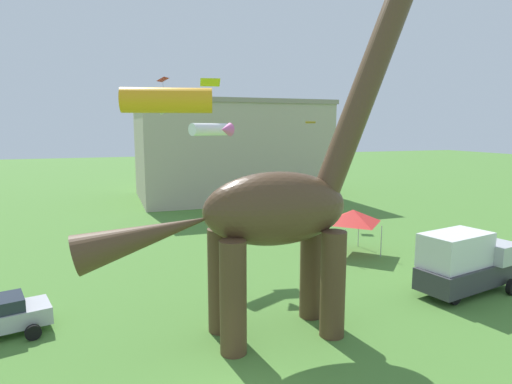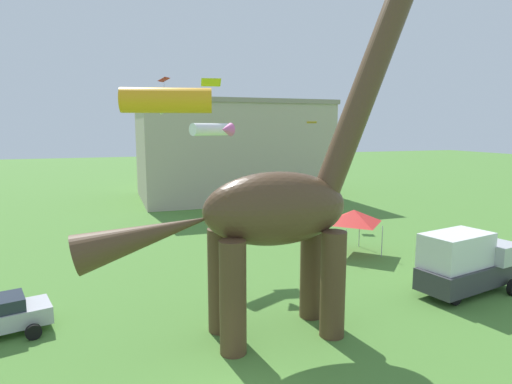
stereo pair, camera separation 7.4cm
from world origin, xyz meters
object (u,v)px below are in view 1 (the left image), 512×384
at_px(kite_trailing, 213,129).
at_px(kite_mid_right, 168,101).
at_px(parked_box_truck, 465,262).
at_px(dinosaur_sculpture, 275,209).
at_px(festival_canopy_tent, 353,216).
at_px(kite_mid_left, 210,82).
at_px(kite_apex, 163,80).
at_px(kite_high_right, 310,122).

height_order(kite_trailing, kite_mid_right, kite_mid_right).
xyz_separation_m(parked_box_truck, kite_mid_right, (-15.17, -2.69, 7.60)).
bearing_deg(dinosaur_sculpture, kite_mid_right, -177.80).
bearing_deg(festival_canopy_tent, kite_mid_left, 148.13).
height_order(kite_apex, kite_mid_right, kite_apex).
relative_size(kite_high_right, kite_mid_left, 0.76).
bearing_deg(festival_canopy_tent, kite_mid_right, -141.67).
relative_size(kite_apex, kite_mid_left, 0.84).
relative_size(kite_trailing, kite_mid_right, 0.99).
xyz_separation_m(kite_apex, kite_trailing, (1.87, -8.32, -3.77)).
relative_size(festival_canopy_tent, kite_trailing, 1.12).
height_order(kite_high_right, kite_mid_right, kite_mid_right).
height_order(parked_box_truck, kite_high_right, kite_high_right).
bearing_deg(parked_box_truck, dinosaur_sculpture, 173.17).
relative_size(dinosaur_sculpture, kite_apex, 11.63).
height_order(festival_canopy_tent, kite_high_right, kite_high_right).
relative_size(festival_canopy_tent, kite_mid_right, 1.12).
height_order(parked_box_truck, kite_trailing, kite_trailing).
xyz_separation_m(kite_trailing, kite_mid_left, (0.72, 3.59, 3.19)).
bearing_deg(parked_box_truck, kite_mid_right, 178.51).
relative_size(festival_canopy_tent, kite_apex, 2.53).
xyz_separation_m(kite_high_right, kite_mid_left, (-11.06, -6.73, 2.60)).
bearing_deg(kite_mid_right, kite_apex, 82.96).
bearing_deg(kite_trailing, kite_high_right, 41.23).
height_order(kite_apex, kite_high_right, kite_apex).
bearing_deg(dinosaur_sculpture, kite_apex, 74.98).
distance_m(parked_box_truck, kite_mid_right, 17.18).
xyz_separation_m(festival_canopy_tent, kite_trailing, (-9.11, 1.63, 5.77)).
height_order(dinosaur_sculpture, kite_high_right, dinosaur_sculpture).
distance_m(kite_apex, kite_high_right, 14.15).
height_order(dinosaur_sculpture, kite_trailing, dinosaur_sculpture).
bearing_deg(kite_mid_left, dinosaur_sculpture, -93.32).
distance_m(dinosaur_sculpture, kite_high_right, 24.28).
distance_m(kite_high_right, kite_trailing, 15.67).
height_order(parked_box_truck, kite_apex, kite_apex).
bearing_deg(parked_box_truck, kite_mid_left, 115.63).
bearing_deg(kite_high_right, parked_box_truck, -92.94).
height_order(dinosaur_sculpture, kite_mid_right, dinosaur_sculpture).
xyz_separation_m(dinosaur_sculpture, festival_canopy_tent, (9.22, 8.91, -2.70)).
height_order(kite_trailing, kite_mid_left, kite_mid_left).
distance_m(dinosaur_sculpture, kite_trailing, 10.97).
height_order(parked_box_truck, kite_mid_left, kite_mid_left).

